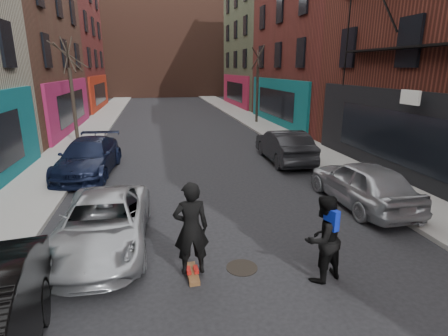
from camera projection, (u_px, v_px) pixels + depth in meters
name	position (u px, v px, depth m)	size (l,w,h in m)	color
sidewalk_left	(104.00, 117.00, 31.34)	(2.50, 84.00, 0.13)	gray
sidewalk_right	(239.00, 113.00, 33.69)	(2.50, 84.00, 0.13)	gray
buildings_right	(425.00, 0.00, 19.67)	(12.00, 56.00, 16.00)	#45251D
building_far	(162.00, 50.00, 55.10)	(40.00, 10.00, 14.00)	#47281E
tree_left_far	(71.00, 85.00, 19.12)	(2.00, 2.00, 6.50)	black
tree_right_far	(258.00, 78.00, 27.07)	(2.00, 2.00, 6.80)	black
parked_left_far	(103.00, 223.00, 8.53)	(2.12, 4.60, 1.28)	#96999E
parked_left_end	(89.00, 157.00, 14.47)	(2.04, 5.01, 1.45)	black
parked_right_far	(362.00, 183.00, 11.17)	(1.77, 4.39, 1.50)	#989BA1
parked_right_end	(284.00, 146.00, 16.45)	(1.60, 4.59, 1.51)	black
skateboard	(192.00, 274.00, 7.48)	(0.22, 0.80, 0.10)	brown
skateboarder	(191.00, 228.00, 7.19)	(0.74, 0.48, 2.02)	black
pedestrian	(323.00, 238.00, 7.14)	(1.09, 0.97, 1.86)	black
manhole	(242.00, 268.00, 7.79)	(0.70, 0.70, 0.01)	black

